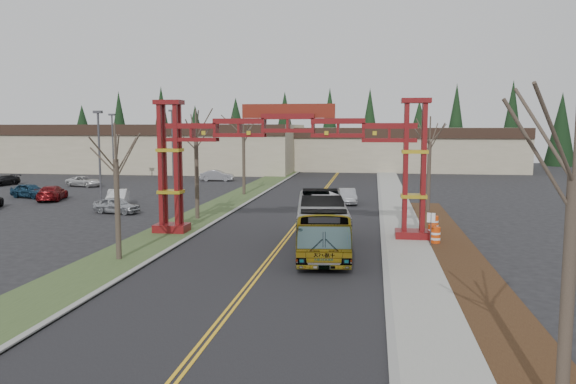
% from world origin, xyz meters
% --- Properties ---
extents(ground, '(200.00, 200.00, 0.00)m').
position_xyz_m(ground, '(0.00, 0.00, 0.00)').
color(ground, black).
rests_on(ground, ground).
extents(road, '(12.00, 110.00, 0.02)m').
position_xyz_m(road, '(0.00, 25.00, 0.01)').
color(road, black).
rests_on(road, ground).
extents(lane_line_left, '(0.12, 100.00, 0.01)m').
position_xyz_m(lane_line_left, '(-0.12, 25.00, 0.03)').
color(lane_line_left, gold).
rests_on(lane_line_left, road).
extents(lane_line_right, '(0.12, 100.00, 0.01)m').
position_xyz_m(lane_line_right, '(0.12, 25.00, 0.03)').
color(lane_line_right, gold).
rests_on(lane_line_right, road).
extents(curb_right, '(0.30, 110.00, 0.15)m').
position_xyz_m(curb_right, '(6.15, 25.00, 0.07)').
color(curb_right, gray).
rests_on(curb_right, ground).
extents(sidewalk_right, '(2.60, 110.00, 0.14)m').
position_xyz_m(sidewalk_right, '(7.60, 25.00, 0.08)').
color(sidewalk_right, gray).
rests_on(sidewalk_right, ground).
extents(landscape_strip, '(2.60, 50.00, 0.12)m').
position_xyz_m(landscape_strip, '(10.20, 10.00, 0.06)').
color(landscape_strip, black).
rests_on(landscape_strip, ground).
extents(grass_median, '(4.00, 110.00, 0.08)m').
position_xyz_m(grass_median, '(-8.00, 25.00, 0.04)').
color(grass_median, '#374B25').
rests_on(grass_median, ground).
extents(curb_left, '(0.30, 110.00, 0.15)m').
position_xyz_m(curb_left, '(-6.15, 25.00, 0.07)').
color(curb_left, gray).
rests_on(curb_left, ground).
extents(gateway_arch, '(18.20, 1.60, 8.90)m').
position_xyz_m(gateway_arch, '(0.00, 18.00, 5.98)').
color(gateway_arch, '#5F0C13').
rests_on(gateway_arch, ground).
extents(retail_building_west, '(46.00, 22.30, 7.50)m').
position_xyz_m(retail_building_west, '(-30.00, 71.96, 3.76)').
color(retail_building_west, tan).
rests_on(retail_building_west, ground).
extents(retail_building_east, '(38.00, 20.30, 7.00)m').
position_xyz_m(retail_building_east, '(10.00, 79.95, 3.51)').
color(retail_building_east, tan).
rests_on(retail_building_east, ground).
extents(conifer_treeline, '(116.10, 5.60, 13.00)m').
position_xyz_m(conifer_treeline, '(0.25, 92.00, 6.49)').
color(conifer_treeline, black).
rests_on(conifer_treeline, ground).
extents(transit_bus, '(3.97, 11.72, 3.20)m').
position_xyz_m(transit_bus, '(2.55, 14.00, 1.60)').
color(transit_bus, '#A5A8AD').
rests_on(transit_bus, ground).
extents(silver_sedan, '(2.03, 4.43, 1.41)m').
position_xyz_m(silver_sedan, '(3.10, 34.34, 0.70)').
color(silver_sedan, '#A5A8AD').
rests_on(silver_sedan, ground).
extents(parked_car_near_a, '(4.22, 2.39, 1.36)m').
position_xyz_m(parked_car_near_a, '(-15.52, 25.45, 0.68)').
color(parked_car_near_a, '#A5A8AD').
rests_on(parked_car_near_a, ground).
extents(parked_car_near_b, '(3.00, 4.93, 1.53)m').
position_xyz_m(parked_car_near_b, '(-17.24, 29.21, 0.77)').
color(parked_car_near_b, white).
rests_on(parked_car_near_b, ground).
extents(parked_car_mid_a, '(3.41, 5.42, 1.46)m').
position_xyz_m(parked_car_mid_a, '(-25.53, 32.40, 0.73)').
color(parked_car_mid_a, maroon).
rests_on(parked_car_mid_a, ground).
extents(parked_car_mid_b, '(4.64, 2.94, 1.47)m').
position_xyz_m(parked_car_mid_b, '(-28.85, 33.85, 0.74)').
color(parked_car_mid_b, '#15334C').
rests_on(parked_car_mid_b, ground).
extents(parked_car_far_a, '(4.49, 1.86, 1.45)m').
position_xyz_m(parked_car_far_a, '(-15.04, 53.99, 0.72)').
color(parked_car_far_a, '#A1A2A9').
rests_on(parked_car_far_a, ground).
extents(parked_car_far_b, '(4.79, 2.97, 1.24)m').
position_xyz_m(parked_car_far_b, '(-28.94, 44.83, 0.62)').
color(parked_car_far_b, silver).
rests_on(parked_car_far_b, ground).
extents(parked_car_far_c, '(2.44, 4.50, 1.24)m').
position_xyz_m(parked_car_far_c, '(-39.31, 44.41, 0.62)').
color(parked_car_far_c, black).
rests_on(parked_car_far_c, ground).
extents(bare_tree_median_near, '(2.90, 2.90, 7.34)m').
position_xyz_m(bare_tree_median_near, '(-8.00, 10.00, 5.39)').
color(bare_tree_median_near, '#382D26').
rests_on(bare_tree_median_near, ground).
extents(bare_tree_median_mid, '(3.21, 3.21, 8.48)m').
position_xyz_m(bare_tree_median_mid, '(-8.00, 23.63, 6.31)').
color(bare_tree_median_mid, '#382D26').
rests_on(bare_tree_median_mid, ground).
extents(bare_tree_median_far, '(3.30, 3.30, 8.75)m').
position_xyz_m(bare_tree_median_far, '(-8.00, 39.51, 6.53)').
color(bare_tree_median_far, '#382D26').
rests_on(bare_tree_median_far, ground).
extents(bare_tree_right_near, '(3.12, 3.12, 8.12)m').
position_xyz_m(bare_tree_right_near, '(10.00, -4.29, 6.01)').
color(bare_tree_right_near, '#382D26').
rests_on(bare_tree_right_near, ground).
extents(bare_tree_right_far, '(3.25, 3.25, 8.01)m').
position_xyz_m(bare_tree_right_far, '(10.00, 29.55, 5.83)').
color(bare_tree_right_far, '#382D26').
rests_on(bare_tree_right_far, ground).
extents(light_pole_near, '(0.74, 0.37, 8.51)m').
position_xyz_m(light_pole_near, '(-17.73, 27.12, 4.92)').
color(light_pole_near, '#3F3F44').
rests_on(light_pole_near, ground).
extents(light_pole_mid, '(0.76, 0.38, 8.79)m').
position_xyz_m(light_pole_mid, '(-27.13, 48.96, 5.08)').
color(light_pole_mid, '#3F3F44').
rests_on(light_pole_mid, ground).
extents(light_pole_far, '(0.83, 0.41, 9.55)m').
position_xyz_m(light_pole_far, '(-22.80, 58.51, 5.52)').
color(light_pole_far, '#3F3F44').
rests_on(light_pole_far, ground).
extents(street_sign, '(0.47, 0.18, 2.10)m').
position_xyz_m(street_sign, '(8.88, 15.69, 1.51)').
color(street_sign, '#3F3F44').
rests_on(street_sign, ground).
extents(barrel_south, '(0.59, 0.59, 1.09)m').
position_xyz_m(barrel_south, '(9.26, 16.65, 0.55)').
color(barrel_south, '#D6400B').
rests_on(barrel_south, ground).
extents(barrel_mid, '(0.52, 0.52, 0.96)m').
position_xyz_m(barrel_mid, '(9.22, 18.23, 0.48)').
color(barrel_mid, '#D6400B').
rests_on(barrel_mid, ground).
extents(barrel_north, '(0.57, 0.57, 1.06)m').
position_xyz_m(barrel_north, '(9.66, 21.22, 0.53)').
color(barrel_north, '#D6400B').
rests_on(barrel_north, ground).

